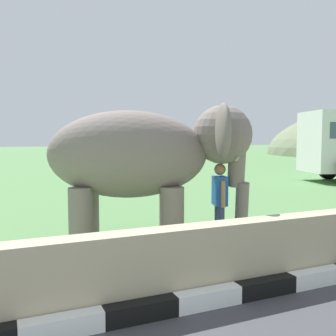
{
  "coord_description": "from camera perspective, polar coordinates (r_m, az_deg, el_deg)",
  "views": [
    {
      "loc": [
        0.47,
        -0.22,
        2.15
      ],
      "look_at": [
        3.3,
        6.27,
        1.6
      ],
      "focal_mm": 40.5,
      "sensor_mm": 36.0,
      "label": 1
    }
  ],
  "objects": [
    {
      "name": "barrier_parapet",
      "position": [
        4.92,
        -4.2,
        -15.16
      ],
      "size": [
        28.0,
        0.36,
        1.0
      ],
      "primitive_type": "cube",
      "color": "tan",
      "rests_on": "ground_plane"
    },
    {
      "name": "elephant",
      "position": [
        7.42,
        -3.27,
        1.82
      ],
      "size": [
        4.06,
        3.1,
        2.81
      ],
      "color": "slate",
      "rests_on": "ground_plane"
    },
    {
      "name": "person_handler",
      "position": [
        7.68,
        7.78,
        -4.77
      ],
      "size": [
        0.34,
        0.66,
        1.66
      ],
      "color": "navy",
      "rests_on": "ground_plane"
    }
  ]
}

